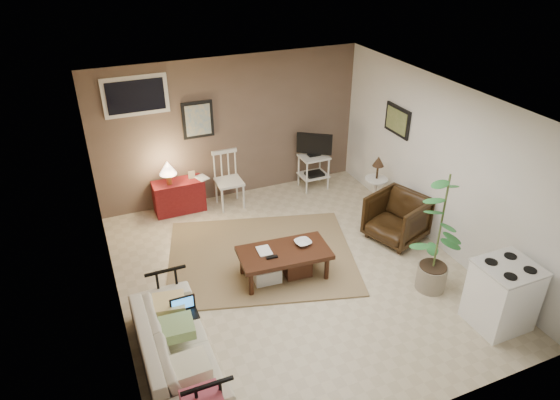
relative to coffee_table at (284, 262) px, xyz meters
name	(u,v)px	position (x,y,z in m)	size (l,w,h in m)	color
floor	(293,273)	(0.15, 0.03, -0.25)	(5.00, 5.00, 0.00)	#C1B293
art_back	(198,120)	(-0.40, 2.50, 1.20)	(0.50, 0.03, 0.60)	black
art_right	(397,121)	(2.37, 1.08, 1.27)	(0.03, 0.60, 0.45)	black
window	(136,96)	(-1.30, 2.50, 1.70)	(0.96, 0.03, 0.60)	silver
rug	(261,256)	(-0.11, 0.55, -0.24)	(2.60, 2.08, 0.02)	#937E56
coffee_table	(284,262)	(0.00, 0.00, 0.00)	(1.25, 0.72, 0.45)	#371B0F
sofa	(175,340)	(-1.65, -0.95, 0.11)	(1.84, 0.54, 0.72)	beige
sofa_pillows	(184,347)	(-1.61, -1.17, 0.19)	(0.35, 1.75, 0.12)	#F8F3CD
sofa_end_rails	(186,341)	(-1.54, -0.95, 0.06)	(0.50, 1.84, 0.62)	black
laptop	(184,309)	(-1.47, -0.64, 0.21)	(0.28, 0.21, 0.19)	black
red_console	(178,194)	(-0.88, 2.29, 0.07)	(0.81, 0.36, 0.94)	maroon
spindle_chair	(229,182)	(-0.05, 2.16, 0.19)	(0.43, 0.43, 0.94)	silver
tv_stand	(314,160)	(1.52, 2.17, 0.29)	(0.53, 0.40, 1.03)	silver
side_table	(377,178)	(2.08, 1.04, 0.35)	(0.37, 0.37, 0.98)	silver
armchair	(397,216)	(1.93, 0.21, 0.13)	(0.75, 0.71, 0.78)	black
potted_plant	(440,230)	(1.68, -0.95, 0.64)	(0.42, 0.42, 1.69)	gray
stove	(502,295)	(1.99, -1.79, 0.17)	(0.64, 0.60, 0.84)	white
bowl	(303,238)	(0.30, 0.04, 0.28)	(0.22, 0.05, 0.22)	#371B0F
book_table	(258,245)	(-0.32, 0.10, 0.30)	(0.17, 0.02, 0.24)	#371B0F
book_console	(197,174)	(-0.56, 2.22, 0.40)	(0.17, 0.02, 0.23)	#371B0F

